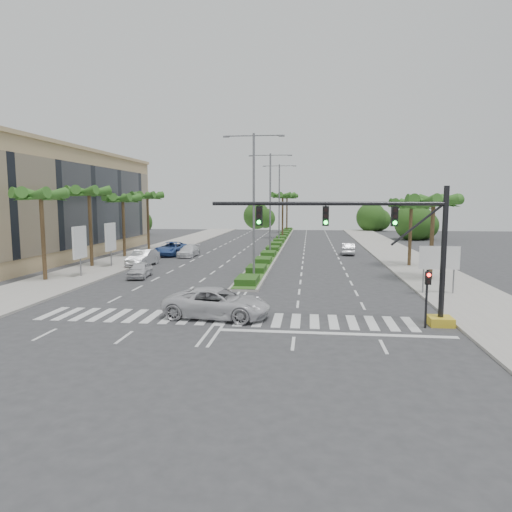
# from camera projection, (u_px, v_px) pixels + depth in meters

# --- Properties ---
(ground) EXTENTS (160.00, 160.00, 0.00)m
(ground) POSITION_uv_depth(u_px,v_px,m) (223.00, 319.00, 25.07)
(ground) COLOR #333335
(ground) RESTS_ON ground
(footpath_right) EXTENTS (6.00, 120.00, 0.15)m
(footpath_right) POSITION_uv_depth(u_px,v_px,m) (421.00, 269.00, 43.02)
(footpath_right) COLOR gray
(footpath_right) RESTS_ON ground
(footpath_left) EXTENTS (6.00, 120.00, 0.15)m
(footpath_left) POSITION_uv_depth(u_px,v_px,m) (113.00, 264.00, 46.55)
(footpath_left) COLOR gray
(footpath_left) RESTS_ON ground
(median) EXTENTS (2.20, 75.00, 0.20)m
(median) POSITION_uv_depth(u_px,v_px,m) (279.00, 243.00, 69.43)
(median) COLOR gray
(median) RESTS_ON ground
(median_grass) EXTENTS (1.80, 75.00, 0.04)m
(median_grass) POSITION_uv_depth(u_px,v_px,m) (279.00, 242.00, 69.42)
(median_grass) COLOR #33561D
(median_grass) RESTS_ON median
(building) EXTENTS (12.00, 36.00, 12.00)m
(building) POSITION_uv_depth(u_px,v_px,m) (45.00, 205.00, 53.01)
(building) COLOR tan
(building) RESTS_ON ground
(signal_gantry) EXTENTS (12.60, 1.20, 7.20)m
(signal_gantry) POSITION_uv_depth(u_px,v_px,m) (399.00, 259.00, 23.58)
(signal_gantry) COLOR gold
(signal_gantry) RESTS_ON ground
(pedestrian_signal) EXTENTS (0.28, 0.36, 3.00)m
(pedestrian_signal) POSITION_uv_depth(u_px,v_px,m) (427.00, 289.00, 22.93)
(pedestrian_signal) COLOR black
(pedestrian_signal) RESTS_ON ground
(direction_sign) EXTENTS (2.70, 0.11, 3.40)m
(direction_sign) POSITION_uv_depth(u_px,v_px,m) (439.00, 260.00, 31.09)
(direction_sign) COLOR slate
(direction_sign) RESTS_ON ground
(billboard_near) EXTENTS (0.18, 2.10, 4.35)m
(billboard_near) POSITION_uv_depth(u_px,v_px,m) (80.00, 243.00, 38.23)
(billboard_near) COLOR slate
(billboard_near) RESTS_ON ground
(billboard_far) EXTENTS (0.18, 2.10, 4.35)m
(billboard_far) POSITION_uv_depth(u_px,v_px,m) (110.00, 237.00, 44.15)
(billboard_far) COLOR slate
(billboard_far) RESTS_ON ground
(palm_left_near) EXTENTS (4.57, 4.68, 7.55)m
(palm_left_near) POSITION_uv_depth(u_px,v_px,m) (41.00, 198.00, 36.05)
(palm_left_near) COLOR brown
(palm_left_near) RESTS_ON ground
(palm_left_mid) EXTENTS (4.57, 4.68, 7.95)m
(palm_left_mid) POSITION_uv_depth(u_px,v_px,m) (89.00, 195.00, 43.89)
(palm_left_mid) COLOR brown
(palm_left_mid) RESTS_ON ground
(palm_left_far) EXTENTS (4.57, 4.68, 7.35)m
(palm_left_far) POSITION_uv_depth(u_px,v_px,m) (123.00, 201.00, 51.85)
(palm_left_far) COLOR brown
(palm_left_far) RESTS_ON ground
(palm_left_end) EXTENTS (4.57, 4.68, 7.75)m
(palm_left_end) POSITION_uv_depth(u_px,v_px,m) (147.00, 198.00, 59.69)
(palm_left_end) COLOR brown
(palm_left_end) RESTS_ON ground
(palm_right_near) EXTENTS (4.57, 4.68, 7.05)m
(palm_right_near) POSITION_uv_depth(u_px,v_px,m) (433.00, 204.00, 36.46)
(palm_right_near) COLOR brown
(palm_right_near) RESTS_ON ground
(palm_right_far) EXTENTS (4.57, 4.68, 6.75)m
(palm_right_far) POSITION_uv_depth(u_px,v_px,m) (411.00, 207.00, 44.38)
(palm_right_far) COLOR brown
(palm_right_far) RESTS_ON ground
(palm_median_a) EXTENTS (4.57, 4.68, 8.05)m
(palm_median_a) POSITION_uv_depth(u_px,v_px,m) (283.00, 197.00, 78.46)
(palm_median_a) COLOR brown
(palm_median_a) RESTS_ON ground
(palm_median_b) EXTENTS (4.57, 4.68, 8.05)m
(palm_median_b) POSITION_uv_depth(u_px,v_px,m) (287.00, 198.00, 93.25)
(palm_median_b) COLOR brown
(palm_median_b) RESTS_ON ground
(streetlight_near) EXTENTS (5.10, 0.25, 12.00)m
(streetlight_near) POSITION_uv_depth(u_px,v_px,m) (254.00, 197.00, 38.07)
(streetlight_near) COLOR slate
(streetlight_near) RESTS_ON ground
(streetlight_mid) EXTENTS (5.10, 0.25, 12.00)m
(streetlight_mid) POSITION_uv_depth(u_px,v_px,m) (270.00, 198.00, 53.85)
(streetlight_mid) COLOR slate
(streetlight_mid) RESTS_ON ground
(streetlight_far) EXTENTS (5.10, 0.25, 12.00)m
(streetlight_far) POSITION_uv_depth(u_px,v_px,m) (279.00, 199.00, 69.62)
(streetlight_far) COLOR slate
(streetlight_far) RESTS_ON ground
(car_parked_a) EXTENTS (1.95, 3.98, 1.31)m
(car_parked_a) POSITION_uv_depth(u_px,v_px,m) (140.00, 270.00, 38.57)
(car_parked_a) COLOR silver
(car_parked_a) RESTS_ON ground
(car_parked_b) EXTENTS (1.88, 5.06, 1.65)m
(car_parked_b) POSITION_uv_depth(u_px,v_px,m) (143.00, 258.00, 45.38)
(car_parked_b) COLOR #B3B4B8
(car_parked_b) RESTS_ON ground
(car_parked_c) EXTENTS (3.07, 5.97, 1.61)m
(car_parked_c) POSITION_uv_depth(u_px,v_px,m) (171.00, 249.00, 54.54)
(car_parked_c) COLOR #33549C
(car_parked_c) RESTS_ON ground
(car_parked_d) EXTENTS (1.98, 4.59, 1.31)m
(car_parked_d) POSITION_uv_depth(u_px,v_px,m) (189.00, 251.00, 53.41)
(car_parked_d) COLOR white
(car_parked_d) RESTS_ON ground
(car_crossing) EXTENTS (6.18, 3.41, 1.64)m
(car_crossing) POSITION_uv_depth(u_px,v_px,m) (217.00, 303.00, 25.24)
(car_crossing) COLOR silver
(car_crossing) RESTS_ON ground
(car_right) EXTENTS (1.87, 4.44, 1.42)m
(car_right) POSITION_uv_depth(u_px,v_px,m) (348.00, 249.00, 55.45)
(car_right) COLOR silver
(car_right) RESTS_ON ground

